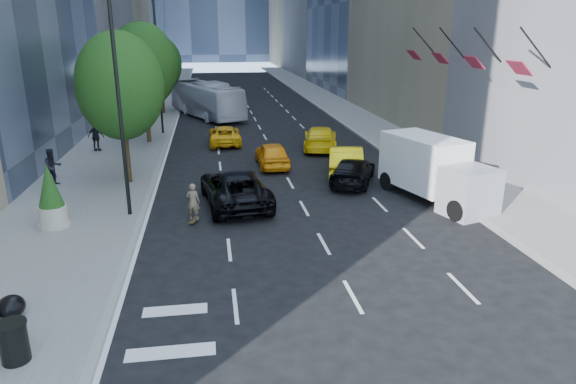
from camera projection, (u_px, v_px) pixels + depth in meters
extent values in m
plane|color=black|center=(297.00, 245.00, 18.92)|extent=(160.00, 160.00, 0.00)
cube|color=slate|center=(141.00, 117.00, 45.85)|extent=(6.00, 120.00, 0.15)
cube|color=slate|center=(348.00, 112.00, 48.60)|extent=(4.00, 120.00, 0.15)
cylinder|color=black|center=(118.00, 95.00, 20.18)|extent=(0.16, 0.16, 10.00)
cylinder|color=black|center=(158.00, 65.00, 37.14)|extent=(0.16, 0.16, 10.00)
cylinder|color=black|center=(127.00, 152.00, 25.83)|extent=(0.30, 0.30, 3.15)
ellipsoid|color=#1B3E11|center=(120.00, 86.00, 24.84)|extent=(4.20, 4.20, 5.25)
cylinder|color=black|center=(147.00, 117.00, 35.21)|extent=(0.30, 0.30, 3.38)
ellipsoid|color=#1B3E11|center=(143.00, 65.00, 34.16)|extent=(4.50, 4.50, 5.62)
cylinder|color=black|center=(163.00, 97.00, 47.53)|extent=(0.30, 0.30, 2.93)
ellipsoid|color=#1B3E11|center=(160.00, 63.00, 46.61)|extent=(3.90, 3.90, 4.88)
cylinder|color=black|center=(175.00, 77.00, 54.83)|extent=(0.14, 0.14, 5.20)
imported|color=black|center=(174.00, 61.00, 54.35)|extent=(2.48, 0.53, 1.00)
cylinder|color=black|center=(536.00, 48.00, 22.23)|extent=(1.75, 0.08, 1.75)
cube|color=maroon|center=(519.00, 68.00, 22.39)|extent=(0.64, 1.30, 0.64)
cylinder|color=black|center=(488.00, 45.00, 25.99)|extent=(1.75, 0.08, 1.75)
cube|color=maroon|center=(474.00, 62.00, 26.16)|extent=(0.64, 1.30, 0.64)
cylinder|color=black|center=(452.00, 43.00, 29.76)|extent=(1.75, 0.08, 1.75)
cube|color=maroon|center=(440.00, 58.00, 29.92)|extent=(0.64, 1.30, 0.64)
cylinder|color=black|center=(424.00, 41.00, 33.53)|extent=(1.75, 0.08, 1.75)
cube|color=maroon|center=(414.00, 55.00, 33.69)|extent=(0.64, 1.30, 0.64)
imported|color=brown|center=(193.00, 204.00, 20.96)|extent=(0.66, 0.53, 1.56)
imported|color=black|center=(235.00, 188.00, 23.10)|extent=(3.31, 5.98, 1.58)
imported|color=black|center=(353.00, 170.00, 26.38)|extent=(3.64, 5.05, 1.36)
imported|color=orange|center=(272.00, 154.00, 29.61)|extent=(1.75, 4.23, 1.43)
imported|color=yellow|center=(346.00, 161.00, 27.76)|extent=(2.86, 5.24, 1.64)
imported|color=#F5B00C|center=(225.00, 135.00, 35.39)|extent=(2.12, 4.58, 1.27)
imported|color=yellow|center=(320.00, 138.00, 33.90)|extent=(3.18, 5.51, 1.50)
imported|color=silver|center=(206.00, 99.00, 46.28)|extent=(6.78, 11.51, 3.16)
cube|color=white|center=(423.00, 162.00, 24.15)|extent=(3.23, 4.56, 2.42)
cube|color=gray|center=(469.00, 192.00, 21.72)|extent=(2.48, 2.30, 2.06)
cylinder|color=black|center=(457.00, 211.00, 21.21)|extent=(0.56, 0.95, 0.89)
cylinder|color=black|center=(491.00, 204.00, 21.97)|extent=(0.56, 0.95, 0.89)
cylinder|color=black|center=(387.00, 181.00, 25.37)|extent=(0.56, 0.95, 0.89)
cylinder|color=black|center=(418.00, 176.00, 26.14)|extent=(0.56, 0.95, 0.89)
imported|color=black|center=(53.00, 167.00, 25.46)|extent=(1.14, 1.11, 1.85)
imported|color=black|center=(96.00, 137.00, 32.67)|extent=(1.16, 0.74, 1.84)
cylinder|color=black|center=(14.00, 343.00, 11.95)|extent=(0.65, 0.65, 0.97)
cylinder|color=#B7AF98|center=(54.00, 216.00, 20.23)|extent=(1.06, 1.06, 0.85)
cone|color=#1B3E11|center=(49.00, 185.00, 19.84)|extent=(0.96, 0.96, 1.70)
ellipsoid|color=black|center=(11.00, 307.00, 13.83)|extent=(0.73, 0.81, 0.62)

